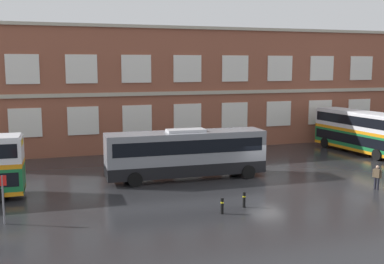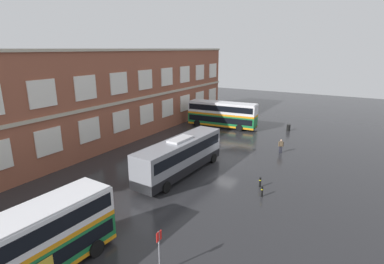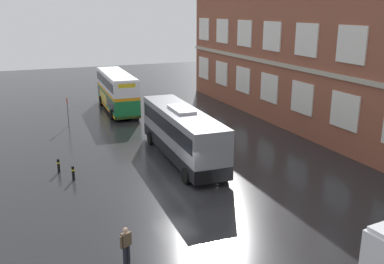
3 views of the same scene
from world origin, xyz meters
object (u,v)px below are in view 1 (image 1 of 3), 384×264
at_px(double_decker_middle, 362,131).
at_px(waiting_passenger, 377,176).
at_px(touring_coach, 186,154).
at_px(safety_bollard_east, 244,199).
at_px(bus_stand_flag, 3,195).
at_px(safety_bollard_west, 222,206).

bearing_deg(double_decker_middle, waiting_passenger, -123.80).
distance_m(touring_coach, safety_bollard_east, 8.14).
bearing_deg(safety_bollard_east, bus_stand_flag, 174.51).
xyz_separation_m(double_decker_middle, safety_bollard_west, (-19.89, -13.19, -1.66)).
relative_size(touring_coach, waiting_passenger, 7.11).
height_order(double_decker_middle, bus_stand_flag, double_decker_middle).
relative_size(touring_coach, safety_bollard_west, 12.72).
bearing_deg(double_decker_middle, safety_bollard_east, -145.56).
xyz_separation_m(touring_coach, safety_bollard_east, (1.21, -7.93, -1.42)).
height_order(safety_bollard_west, safety_bollard_east, same).
distance_m(waiting_passenger, bus_stand_flag, 24.05).
bearing_deg(bus_stand_flag, safety_bollard_west, -9.77).
relative_size(waiting_passenger, safety_bollard_east, 1.79).
height_order(double_decker_middle, touring_coach, double_decker_middle).
bearing_deg(touring_coach, double_decker_middle, 13.16).
xyz_separation_m(touring_coach, safety_bollard_west, (-0.51, -8.66, -1.42)).
bearing_deg(bus_stand_flag, touring_coach, 28.10).
distance_m(touring_coach, waiting_passenger, 13.63).
relative_size(touring_coach, safety_bollard_east, 12.72).
distance_m(waiting_passenger, safety_bollard_west, 12.27).
bearing_deg(touring_coach, safety_bollard_west, -93.38).
distance_m(double_decker_middle, safety_bollard_west, 23.92).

